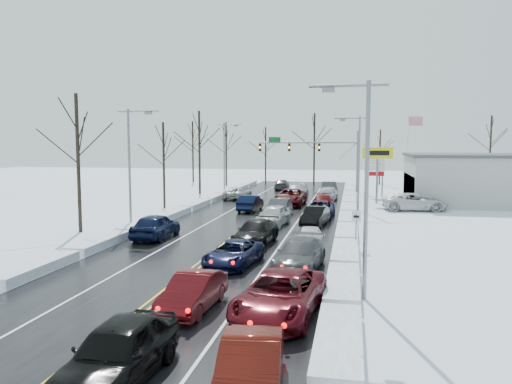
% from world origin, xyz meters
% --- Properties ---
extents(ground, '(160.00, 160.00, 0.00)m').
position_xyz_m(ground, '(0.00, 0.00, 0.00)').
color(ground, white).
rests_on(ground, ground).
extents(road_surface, '(14.00, 84.00, 0.01)m').
position_xyz_m(road_surface, '(0.00, 2.00, 0.01)').
color(road_surface, black).
rests_on(road_surface, ground).
extents(snow_bank_left, '(1.46, 72.00, 0.54)m').
position_xyz_m(snow_bank_left, '(-7.60, 2.00, 0.00)').
color(snow_bank_left, white).
rests_on(snow_bank_left, ground).
extents(snow_bank_right, '(1.46, 72.00, 0.54)m').
position_xyz_m(snow_bank_right, '(7.60, 2.00, 0.00)').
color(snow_bank_right, white).
rests_on(snow_bank_right, ground).
extents(traffic_signal_mast, '(13.28, 0.39, 8.00)m').
position_xyz_m(traffic_signal_mast, '(3.45, 27.99, 5.48)').
color(traffic_signal_mast, slate).
rests_on(traffic_signal_mast, ground).
extents(tires_plus_sign, '(3.20, 0.34, 6.00)m').
position_xyz_m(tires_plus_sign, '(10.50, 15.99, 4.99)').
color(tires_plus_sign, slate).
rests_on(tires_plus_sign, ground).
extents(used_vehicles_sign, '(2.20, 0.22, 4.65)m').
position_xyz_m(used_vehicles_sign, '(10.50, 22.00, 3.32)').
color(used_vehicles_sign, slate).
rests_on(used_vehicles_sign, ground).
extents(speed_limit_sign, '(0.55, 0.09, 2.35)m').
position_xyz_m(speed_limit_sign, '(8.20, -8.00, 1.63)').
color(speed_limit_sign, slate).
rests_on(speed_limit_sign, ground).
extents(flagpole, '(1.87, 1.20, 10.00)m').
position_xyz_m(flagpole, '(15.17, 30.00, 5.93)').
color(flagpole, silver).
rests_on(flagpole, ground).
extents(dealership_building, '(20.40, 12.40, 5.30)m').
position_xyz_m(dealership_building, '(23.98, 18.00, 2.66)').
color(dealership_building, '#A8A8A4').
rests_on(dealership_building, ground).
extents(streetlight_se, '(3.20, 0.25, 9.00)m').
position_xyz_m(streetlight_se, '(8.30, -18.00, 5.31)').
color(streetlight_se, slate).
rests_on(streetlight_se, ground).
extents(streetlight_ne, '(3.20, 0.25, 9.00)m').
position_xyz_m(streetlight_ne, '(8.30, 10.00, 5.31)').
color(streetlight_ne, slate).
rests_on(streetlight_ne, ground).
extents(streetlight_sw, '(3.20, 0.25, 9.00)m').
position_xyz_m(streetlight_sw, '(-8.30, -4.00, 5.31)').
color(streetlight_sw, slate).
rests_on(streetlight_sw, ground).
extents(streetlight_nw, '(3.20, 0.25, 9.00)m').
position_xyz_m(streetlight_nw, '(-8.30, 24.00, 5.31)').
color(streetlight_nw, slate).
rests_on(streetlight_nw, ground).
extents(tree_left_b, '(4.00, 4.00, 10.00)m').
position_xyz_m(tree_left_b, '(-11.50, -6.00, 6.99)').
color(tree_left_b, '#2D231C').
rests_on(tree_left_b, ground).
extents(tree_left_c, '(3.40, 3.40, 8.50)m').
position_xyz_m(tree_left_c, '(-10.50, 8.00, 5.94)').
color(tree_left_c, '#2D231C').
rests_on(tree_left_c, ground).
extents(tree_left_d, '(4.20, 4.20, 10.50)m').
position_xyz_m(tree_left_d, '(-11.20, 22.00, 7.33)').
color(tree_left_d, '#2D231C').
rests_on(tree_left_d, ground).
extents(tree_left_e, '(3.80, 3.80, 9.50)m').
position_xyz_m(tree_left_e, '(-10.80, 34.00, 6.64)').
color(tree_left_e, '#2D231C').
rests_on(tree_left_e, ground).
extents(tree_far_a, '(4.00, 4.00, 10.00)m').
position_xyz_m(tree_far_a, '(-18.00, 40.00, 6.99)').
color(tree_far_a, '#2D231C').
rests_on(tree_far_a, ground).
extents(tree_far_b, '(3.60, 3.60, 9.00)m').
position_xyz_m(tree_far_b, '(-6.00, 41.00, 6.29)').
color(tree_far_b, '#2D231C').
rests_on(tree_far_b, ground).
extents(tree_far_c, '(4.40, 4.40, 11.00)m').
position_xyz_m(tree_far_c, '(2.00, 39.00, 7.68)').
color(tree_far_c, '#2D231C').
rests_on(tree_far_c, ground).
extents(tree_far_d, '(3.40, 3.40, 8.50)m').
position_xyz_m(tree_far_d, '(12.00, 40.50, 5.94)').
color(tree_far_d, '#2D231C').
rests_on(tree_far_d, ground).
extents(tree_far_e, '(4.20, 4.20, 10.50)m').
position_xyz_m(tree_far_e, '(28.00, 41.00, 7.33)').
color(tree_far_e, '#2D231C').
rests_on(tree_far_e, ground).
extents(queued_car_0, '(2.16, 5.06, 1.71)m').
position_xyz_m(queued_car_0, '(1.77, -26.75, 0.00)').
color(queued_car_0, black).
rests_on(queued_car_0, ground).
extents(queued_car_1, '(1.77, 4.43, 1.43)m').
position_xyz_m(queued_car_1, '(1.91, -20.70, 0.00)').
color(queued_car_1, '#4F0A0E').
rests_on(queued_car_1, ground).
extents(queued_car_2, '(2.78, 5.00, 1.32)m').
position_xyz_m(queued_car_2, '(1.81, -13.56, 0.00)').
color(queued_car_2, black).
rests_on(queued_car_2, ground).
extents(queued_car_3, '(2.58, 5.43, 1.53)m').
position_xyz_m(queued_car_3, '(1.87, -7.74, 0.00)').
color(queued_car_3, black).
rests_on(queued_car_3, ground).
extents(queued_car_4, '(2.44, 4.95, 1.62)m').
position_xyz_m(queued_car_4, '(1.88, -0.47, 0.00)').
color(queued_car_4, silver).
rests_on(queued_car_4, ground).
extents(queued_car_5, '(1.81, 4.80, 1.56)m').
position_xyz_m(queued_car_5, '(1.62, 4.39, 0.00)').
color(queued_car_5, '#45484B').
rests_on(queued_car_5, ground).
extents(queued_car_6, '(3.01, 6.27, 1.72)m').
position_xyz_m(queued_car_6, '(1.59, 12.30, 0.00)').
color(queued_car_6, '#47090D').
rests_on(queued_car_6, ground).
extents(queued_car_7, '(2.52, 5.84, 1.68)m').
position_xyz_m(queued_car_7, '(1.61, 18.37, 0.00)').
color(queued_car_7, '#AAACB2').
rests_on(queued_car_7, ground).
extents(queued_car_8, '(1.96, 4.09, 1.35)m').
position_xyz_m(queued_car_8, '(1.63, 24.70, 0.00)').
color(queued_car_8, '#A8ABB0').
rests_on(queued_car_8, ground).
extents(queued_car_10, '(3.35, 6.17, 1.64)m').
position_xyz_m(queued_car_10, '(5.35, -20.71, 0.00)').
color(queued_car_10, '#500A12').
rests_on(queued_car_10, ground).
extents(queued_car_11, '(2.65, 5.47, 1.53)m').
position_xyz_m(queued_car_11, '(5.32, -13.60, 0.00)').
color(queued_car_11, '#424447').
rests_on(queued_car_11, ground).
extents(queued_car_12, '(1.84, 4.09, 1.37)m').
position_xyz_m(queued_car_12, '(5.41, -8.53, 0.00)').
color(queued_car_12, silver).
rests_on(queued_car_12, ground).
extents(queued_car_13, '(2.15, 4.64, 1.47)m').
position_xyz_m(queued_car_13, '(5.09, 0.22, 0.00)').
color(queued_car_13, black).
rests_on(queued_car_13, ground).
extents(queued_car_14, '(2.57, 5.17, 1.41)m').
position_xyz_m(queued_car_14, '(5.15, 4.87, 0.00)').
color(queued_car_14, black).
rests_on(queued_car_14, ground).
extents(queued_car_15, '(2.35, 5.09, 1.44)m').
position_xyz_m(queued_car_15, '(5.14, 9.79, 0.00)').
color(queued_car_15, '#540B0F').
rests_on(queued_car_15, ground).
extents(queued_car_16, '(2.41, 4.88, 1.60)m').
position_xyz_m(queued_car_16, '(5.20, 17.24, 0.00)').
color(queued_car_16, '#B9BABC').
rests_on(queued_car_16, ground).
extents(queued_car_17, '(2.37, 5.22, 1.66)m').
position_xyz_m(queued_car_17, '(5.08, 23.11, 0.00)').
color(queued_car_17, '#3A3C3F').
rests_on(queued_car_17, ground).
extents(oncoming_car_0, '(1.82, 4.69, 1.52)m').
position_xyz_m(oncoming_car_0, '(-1.61, 7.45, 0.00)').
color(oncoming_car_0, black).
rests_on(oncoming_car_0, ground).
extents(oncoming_car_1, '(2.75, 5.11, 1.36)m').
position_xyz_m(oncoming_car_1, '(-5.07, 17.02, 0.00)').
color(oncoming_car_1, '#B9B9BB').
rests_on(oncoming_car_1, ground).
extents(oncoming_car_2, '(2.51, 5.06, 1.41)m').
position_xyz_m(oncoming_car_2, '(-1.70, 29.34, 0.00)').
color(oncoming_car_2, '#404346').
rests_on(oncoming_car_2, ground).
extents(oncoming_car_3, '(2.10, 5.08, 1.72)m').
position_xyz_m(oncoming_car_3, '(-5.17, -7.21, 0.00)').
color(oncoming_car_3, black).
rests_on(oncoming_car_3, ground).
extents(parked_car_0, '(6.24, 3.25, 1.68)m').
position_xyz_m(parked_car_0, '(13.83, 10.71, 0.00)').
color(parked_car_0, silver).
rests_on(parked_car_0, ground).
extents(parked_car_1, '(2.50, 5.45, 1.54)m').
position_xyz_m(parked_car_1, '(17.20, 15.80, 0.00)').
color(parked_car_1, '#46494C').
rests_on(parked_car_1, ground).
extents(parked_car_2, '(2.09, 4.73, 1.58)m').
position_xyz_m(parked_car_2, '(15.10, 22.39, 0.00)').
color(parked_car_2, black).
rests_on(parked_car_2, ground).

